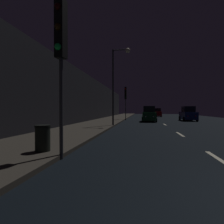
% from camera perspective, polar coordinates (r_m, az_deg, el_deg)
% --- Properties ---
extents(ground, '(27.00, 84.00, 0.02)m').
position_cam_1_polar(ground, '(28.04, 14.46, -2.64)').
color(ground, black).
extents(sidewalk_left, '(4.40, 84.00, 0.15)m').
position_cam_1_polar(sidewalk_left, '(28.33, -0.43, -2.41)').
color(sidewalk_left, '#38332B').
rests_on(sidewalk_left, ground).
extents(building_facade_left, '(0.80, 63.00, 6.24)m').
position_cam_1_polar(building_facade_left, '(25.52, -7.56, 4.08)').
color(building_facade_left, black).
rests_on(building_facade_left, ground).
extents(lane_centerline, '(0.16, 16.25, 0.01)m').
position_cam_1_polar(lane_centerline, '(13.42, 20.12, -6.25)').
color(lane_centerline, beige).
rests_on(lane_centerline, ground).
extents(traffic_light_far_left, '(0.33, 0.47, 5.20)m').
position_cam_1_polar(traffic_light_far_left, '(28.55, 4.30, 5.11)').
color(traffic_light_far_left, '#38383A').
rests_on(traffic_light_far_left, ground).
extents(traffic_light_near_left, '(0.34, 0.47, 5.20)m').
position_cam_1_polar(traffic_light_near_left, '(6.51, -15.89, 20.28)').
color(traffic_light_near_left, '#38383A').
rests_on(traffic_light_near_left, ground).
extents(streetlamp_overhead, '(1.70, 0.44, 7.40)m').
position_cam_1_polar(streetlamp_overhead, '(17.49, 1.81, 11.48)').
color(streetlamp_overhead, '#2D2D30').
rests_on(streetlamp_overhead, ground).
extents(trash_bin_curbside, '(0.55, 0.55, 0.93)m').
position_cam_1_polar(trash_bin_curbside, '(6.96, -20.99, -7.64)').
color(trash_bin_curbside, black).
rests_on(trash_bin_curbside, sidewalk_left).
extents(car_approaching_headlights, '(1.94, 4.20, 2.12)m').
position_cam_1_polar(car_approaching_headlights, '(25.20, 11.55, -0.78)').
color(car_approaching_headlights, '#0F3819').
rests_on(car_approaching_headlights, ground).
extents(car_parked_right_far, '(1.95, 4.21, 2.12)m').
position_cam_1_polar(car_parked_right_far, '(28.71, 22.84, -0.63)').
color(car_parked_right_far, '#141E51').
rests_on(car_parked_right_far, ground).
extents(car_distant_taillights, '(1.81, 3.93, 1.98)m').
position_cam_1_polar(car_distant_taillights, '(43.44, 14.10, -0.24)').
color(car_distant_taillights, maroon).
rests_on(car_distant_taillights, ground).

